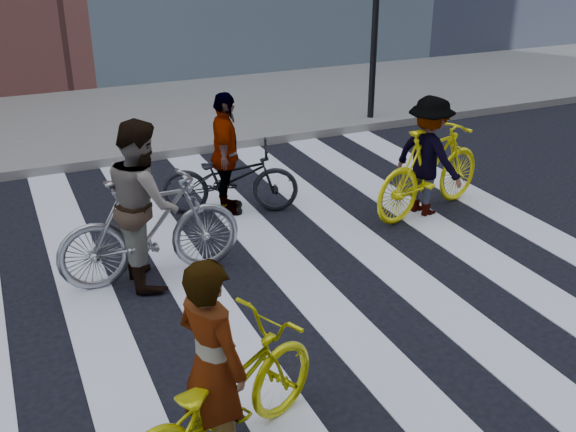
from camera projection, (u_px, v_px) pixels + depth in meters
ground at (268, 308)px, 6.90m from camera, size 100.00×100.00×0.00m
sidewalk_far at (120, 119)px, 13.12m from camera, size 100.00×5.00×0.15m
zebra_crosswalk at (268, 308)px, 6.90m from camera, size 8.25×10.00×0.01m
traffic_signal at (378, 3)px, 12.07m from camera, size 0.22×0.42×3.33m
bike_yellow_left at (221, 400)px, 4.82m from camera, size 2.02×1.40×1.01m
bike_silver_mid at (150, 228)px, 7.26m from camera, size 2.02×0.59×1.21m
bike_yellow_right at (430, 170)px, 8.93m from camera, size 2.10×1.09×1.22m
bike_dark_rear at (230, 179)px, 8.99m from camera, size 1.93×1.22×0.96m
rider_left at (212, 365)px, 4.67m from camera, size 0.61×0.71×1.65m
rider_mid at (143, 203)px, 7.11m from camera, size 0.70×0.89×1.82m
rider_right at (428, 156)px, 8.83m from camera, size 0.85×1.16×1.60m
rider_rear at (226, 154)px, 8.83m from camera, size 0.71×1.05×1.65m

